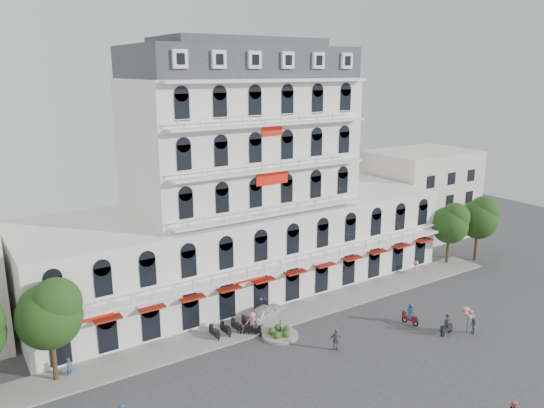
{
  "coord_description": "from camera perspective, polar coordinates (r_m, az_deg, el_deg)",
  "views": [
    {
      "loc": [
        -26.67,
        -29.12,
        22.82
      ],
      "look_at": [
        -1.24,
        10.0,
        10.95
      ],
      "focal_mm": 35.0,
      "sensor_mm": 36.0,
      "label": 1
    }
  ],
  "objects": [
    {
      "name": "rider_northeast",
      "position": [
        50.41,
        18.3,
        -12.2
      ],
      "size": [
        1.7,
        0.51,
        2.02
      ],
      "rotation": [
        0.0,
        0.0,
        3.25
      ],
      "color": "black",
      "rests_on": "ground"
    },
    {
      "name": "parked_scooter_row",
      "position": [
        48.7,
        -4.4,
        -13.72
      ],
      "size": [
        4.4,
        1.8,
        1.1
      ],
      "primitive_type": null,
      "color": "black",
      "rests_on": "ground"
    },
    {
      "name": "pedestrian_mid",
      "position": [
        45.91,
        6.91,
        -14.28
      ],
      "size": [
        1.21,
        0.97,
        1.92
      ],
      "primitive_type": "imported",
      "rotation": [
        0.0,
        0.0,
        2.62
      ],
      "color": "#5B5B63",
      "rests_on": "ground"
    },
    {
      "name": "pedestrian_right",
      "position": [
        63.0,
        15.2,
        -6.66
      ],
      "size": [
        1.16,
        0.75,
        1.7
      ],
      "primitive_type": "imported",
      "rotation": [
        0.0,
        0.0,
        3.25
      ],
      "color": "pink",
      "rests_on": "ground"
    },
    {
      "name": "tree_east_inner",
      "position": [
        66.42,
        18.64,
        -1.87
      ],
      "size": [
        4.4,
        4.37,
        7.57
      ],
      "color": "#382314",
      "rests_on": "ground"
    },
    {
      "name": "pedestrian_far",
      "position": [
        44.95,
        -20.97,
        -16.08
      ],
      "size": [
        0.69,
        0.69,
        1.62
      ],
      "primitive_type": "imported",
      "rotation": [
        0.0,
        0.0,
        0.79
      ],
      "color": "navy",
      "rests_on": "ground"
    },
    {
      "name": "balloon_vendor",
      "position": [
        51.04,
        20.59,
        -11.6
      ],
      "size": [
        1.41,
        1.27,
        2.45
      ],
      "color": "#5A5B62",
      "rests_on": "ground"
    },
    {
      "name": "flank_building_east",
      "position": [
        76.86,
        15.66,
        1.09
      ],
      "size": [
        14.0,
        10.0,
        12.0
      ],
      "primitive_type": "cube",
      "color": "beige",
      "rests_on": "ground"
    },
    {
      "name": "tree_west_inner",
      "position": [
        42.62,
        -22.82,
        -10.63
      ],
      "size": [
        4.76,
        4.76,
        8.25
      ],
      "color": "#382314",
      "rests_on": "ground"
    },
    {
      "name": "tree_east_outer",
      "position": [
        68.88,
        21.39,
        -1.26
      ],
      "size": [
        4.65,
        4.65,
        8.05
      ],
      "color": "#382314",
      "rests_on": "ground"
    },
    {
      "name": "main_building",
      "position": [
        55.65,
        -3.42,
        0.88
      ],
      "size": [
        45.0,
        15.0,
        25.8
      ],
      "color": "silver",
      "rests_on": "ground"
    },
    {
      "name": "sidewalk",
      "position": [
        51.78,
        1.79,
        -11.79
      ],
      "size": [
        53.0,
        4.0,
        0.16
      ],
      "primitive_type": "cube",
      "color": "gray",
      "rests_on": "ground"
    },
    {
      "name": "ground",
      "position": [
        45.61,
        8.51,
        -15.93
      ],
      "size": [
        120.0,
        120.0,
        0.0
      ],
      "primitive_type": "plane",
      "color": "#38383A",
      "rests_on": "ground"
    },
    {
      "name": "parked_car",
      "position": [
        50.76,
        -0.66,
        -11.54
      ],
      "size": [
        4.56,
        2.95,
        1.44
      ],
      "primitive_type": "imported",
      "rotation": [
        0.0,
        0.0,
        1.89
      ],
      "color": "silver",
      "rests_on": "ground"
    },
    {
      "name": "traffic_island",
      "position": [
        47.99,
        0.86,
        -13.78
      ],
      "size": [
        3.2,
        3.2,
        1.6
      ],
      "color": "gray",
      "rests_on": "ground"
    },
    {
      "name": "rider_east",
      "position": [
        51.32,
        14.67,
        -11.34
      ],
      "size": [
        0.7,
        1.68,
        2.11
      ],
      "rotation": [
        0.0,
        0.0,
        1.81
      ],
      "color": "maroon",
      "rests_on": "ground"
    },
    {
      "name": "rider_center",
      "position": [
        47.69,
        -2.14,
        -12.7
      ],
      "size": [
        1.32,
        1.29,
        2.26
      ],
      "rotation": [
        0.0,
        0.0,
        5.51
      ],
      "color": "black",
      "rests_on": "ground"
    }
  ]
}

